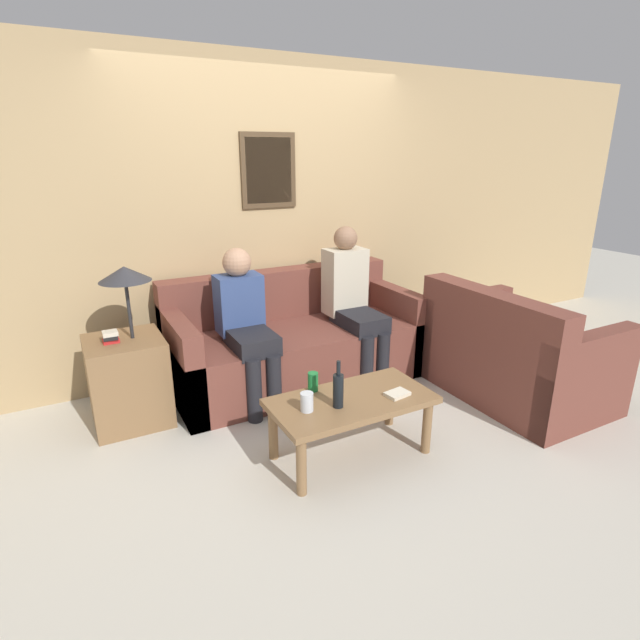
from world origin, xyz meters
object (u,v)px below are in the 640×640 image
at_px(coffee_table, 351,407).
at_px(person_right, 353,298).
at_px(couch_main, 294,344).
at_px(drinking_glass, 307,402).
at_px(couch_side, 515,358).
at_px(wine_bottle, 338,390).
at_px(person_left, 246,320).

xyz_separation_m(coffee_table, person_right, (0.65, 1.05, 0.34)).
height_order(couch_main, drinking_glass, couch_main).
bearing_deg(person_right, couch_side, -46.17).
height_order(couch_side, coffee_table, couch_side).
bearing_deg(wine_bottle, person_left, 99.29).
bearing_deg(drinking_glass, person_right, 47.71).
xyz_separation_m(coffee_table, drinking_glass, (-0.31, -0.01, 0.12)).
relative_size(couch_main, wine_bottle, 6.94).
relative_size(couch_main, drinking_glass, 18.01).
bearing_deg(couch_side, person_right, 43.83).
height_order(drinking_glass, person_left, person_left).
bearing_deg(couch_main, coffee_table, -98.39).
relative_size(couch_main, person_left, 1.74).
relative_size(wine_bottle, drinking_glass, 2.60).
distance_m(drinking_glass, person_right, 1.45).
bearing_deg(couch_main, person_left, -159.09).
bearing_deg(drinking_glass, coffee_table, 1.72).
relative_size(couch_side, person_left, 1.11).
distance_m(wine_bottle, drinking_glass, 0.20).
height_order(person_left, person_right, person_right).
bearing_deg(person_right, coffee_table, -121.78).
bearing_deg(coffee_table, wine_bottle, -157.23).
bearing_deg(wine_bottle, person_right, 54.82).
bearing_deg(person_right, couch_main, 161.92).
xyz_separation_m(couch_side, coffee_table, (-1.56, -0.10, 0.02)).
bearing_deg(couch_side, couch_main, 51.45).
height_order(drinking_glass, person_right, person_right).
distance_m(drinking_glass, person_left, 1.05).
relative_size(couch_side, wine_bottle, 4.41).
relative_size(drinking_glass, person_right, 0.09).
bearing_deg(person_left, couch_main, 20.91).
height_order(couch_main, wine_bottle, couch_main).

